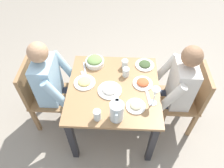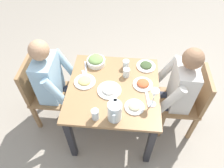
{
  "view_description": "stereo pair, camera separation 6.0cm",
  "coord_description": "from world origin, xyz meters",
  "px_view_note": "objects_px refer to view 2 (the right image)",
  "views": [
    {
      "loc": [
        1.33,
        0.04,
        2.28
      ],
      "look_at": [
        -0.04,
        -0.02,
        0.71
      ],
      "focal_mm": 34.18,
      "sensor_mm": 36.0,
      "label": 1
    },
    {
      "loc": [
        1.33,
        0.1,
        2.28
      ],
      "look_at": [
        -0.04,
        -0.02,
        0.71
      ],
      "focal_mm": 34.18,
      "sensor_mm": 36.0,
      "label": 2
    }
  ],
  "objects_px": {
    "diner_far": "(172,90)",
    "water_glass_by_pitcher": "(126,73)",
    "plate_dolmas": "(146,66)",
    "water_glass_near_right": "(126,64)",
    "plate_rice_curry": "(143,84)",
    "plate_fries": "(85,81)",
    "diner_near": "(58,83)",
    "chair_near": "(42,91)",
    "plate_yoghurt": "(109,90)",
    "wine_glass": "(154,95)",
    "water_pitcher": "(115,111)",
    "chair_far": "(188,100)",
    "salad_bowl": "(96,61)",
    "water_glass_far_right": "(95,114)",
    "dining_table": "(113,95)",
    "plate_beans": "(135,107)"
  },
  "relations": [
    {
      "from": "diner_far",
      "to": "water_glass_by_pitcher",
      "type": "bearing_deg",
      "value": -99.05
    },
    {
      "from": "plate_dolmas",
      "to": "water_glass_near_right",
      "type": "relative_size",
      "value": 2.15
    },
    {
      "from": "plate_rice_curry",
      "to": "plate_fries",
      "type": "xyz_separation_m",
      "value": [
        0.01,
        -0.57,
        -0.0
      ]
    },
    {
      "from": "diner_near",
      "to": "water_glass_near_right",
      "type": "bearing_deg",
      "value": 106.54
    },
    {
      "from": "chair_near",
      "to": "diner_near",
      "type": "xyz_separation_m",
      "value": [
        0.0,
        0.2,
        0.15
      ]
    },
    {
      "from": "plate_yoghurt",
      "to": "water_glass_by_pitcher",
      "type": "height_order",
      "value": "water_glass_by_pitcher"
    },
    {
      "from": "plate_dolmas",
      "to": "water_glass_by_pitcher",
      "type": "height_order",
      "value": "water_glass_by_pitcher"
    },
    {
      "from": "plate_yoghurt",
      "to": "water_glass_near_right",
      "type": "distance_m",
      "value": 0.36
    },
    {
      "from": "chair_near",
      "to": "diner_far",
      "type": "relative_size",
      "value": 0.74
    },
    {
      "from": "plate_yoghurt",
      "to": "wine_glass",
      "type": "relative_size",
      "value": 1.17
    },
    {
      "from": "diner_near",
      "to": "water_glass_by_pitcher",
      "type": "distance_m",
      "value": 0.72
    },
    {
      "from": "water_pitcher",
      "to": "water_glass_by_pitcher",
      "type": "height_order",
      "value": "water_pitcher"
    },
    {
      "from": "wine_glass",
      "to": "plate_dolmas",
      "type": "bearing_deg",
      "value": -174.36
    },
    {
      "from": "plate_fries",
      "to": "wine_glass",
      "type": "height_order",
      "value": "wine_glass"
    },
    {
      "from": "chair_far",
      "to": "salad_bowl",
      "type": "bearing_deg",
      "value": -102.68
    },
    {
      "from": "plate_yoghurt",
      "to": "water_glass_far_right",
      "type": "bearing_deg",
      "value": -15.8
    },
    {
      "from": "plate_rice_curry",
      "to": "plate_fries",
      "type": "height_order",
      "value": "plate_rice_curry"
    },
    {
      "from": "chair_near",
      "to": "water_glass_by_pitcher",
      "type": "relative_size",
      "value": 9.34
    },
    {
      "from": "diner_near",
      "to": "water_glass_near_right",
      "type": "distance_m",
      "value": 0.73
    },
    {
      "from": "diner_near",
      "to": "plate_rice_curry",
      "type": "bearing_deg",
      "value": 88.41
    },
    {
      "from": "plate_dolmas",
      "to": "water_glass_near_right",
      "type": "distance_m",
      "value": 0.22
    },
    {
      "from": "dining_table",
      "to": "water_glass_far_right",
      "type": "bearing_deg",
      "value": -19.24
    },
    {
      "from": "wine_glass",
      "to": "water_glass_by_pitcher",
      "type": "bearing_deg",
      "value": -143.38
    },
    {
      "from": "diner_near",
      "to": "water_glass_far_right",
      "type": "xyz_separation_m",
      "value": [
        0.44,
        0.46,
        0.14
      ]
    },
    {
      "from": "chair_near",
      "to": "diner_near",
      "type": "distance_m",
      "value": 0.25
    },
    {
      "from": "chair_near",
      "to": "water_pitcher",
      "type": "height_order",
      "value": "water_pitcher"
    },
    {
      "from": "wine_glass",
      "to": "chair_far",
      "type": "bearing_deg",
      "value": 121.57
    },
    {
      "from": "dining_table",
      "to": "wine_glass",
      "type": "height_order",
      "value": "wine_glass"
    },
    {
      "from": "chair_near",
      "to": "water_glass_near_right",
      "type": "bearing_deg",
      "value": 102.92
    },
    {
      "from": "water_glass_by_pitcher",
      "to": "plate_fries",
      "type": "bearing_deg",
      "value": -72.94
    },
    {
      "from": "diner_near",
      "to": "plate_dolmas",
      "type": "xyz_separation_m",
      "value": [
        -0.24,
        0.9,
        0.1
      ]
    },
    {
      "from": "diner_near",
      "to": "plate_beans",
      "type": "bearing_deg",
      "value": 69.25
    },
    {
      "from": "diner_near",
      "to": "salad_bowl",
      "type": "relative_size",
      "value": 5.9
    },
    {
      "from": "chair_far",
      "to": "plate_rice_curry",
      "type": "bearing_deg",
      "value": -86.12
    },
    {
      "from": "plate_beans",
      "to": "plate_fries",
      "type": "xyz_separation_m",
      "value": [
        -0.26,
        -0.49,
        0.0
      ]
    },
    {
      "from": "water_glass_near_right",
      "to": "water_glass_by_pitcher",
      "type": "bearing_deg",
      "value": 5.14
    },
    {
      "from": "dining_table",
      "to": "plate_yoghurt",
      "type": "bearing_deg",
      "value": -39.11
    },
    {
      "from": "salad_bowl",
      "to": "plate_rice_curry",
      "type": "height_order",
      "value": "salad_bowl"
    },
    {
      "from": "plate_beans",
      "to": "water_glass_far_right",
      "type": "xyz_separation_m",
      "value": [
        0.14,
        -0.33,
        0.04
      ]
    },
    {
      "from": "plate_rice_curry",
      "to": "wine_glass",
      "type": "height_order",
      "value": "wine_glass"
    },
    {
      "from": "diner_far",
      "to": "plate_beans",
      "type": "distance_m",
      "value": 0.5
    },
    {
      "from": "plate_rice_curry",
      "to": "plate_beans",
      "type": "xyz_separation_m",
      "value": [
        0.28,
        -0.08,
        -0.0
      ]
    },
    {
      "from": "water_glass_near_right",
      "to": "diner_far",
      "type": "bearing_deg",
      "value": 67.96
    },
    {
      "from": "diner_far",
      "to": "plate_fries",
      "type": "height_order",
      "value": "diner_far"
    },
    {
      "from": "diner_far",
      "to": "salad_bowl",
      "type": "bearing_deg",
      "value": -105.77
    },
    {
      "from": "salad_bowl",
      "to": "plate_dolmas",
      "type": "height_order",
      "value": "salad_bowl"
    },
    {
      "from": "plate_yoghurt",
      "to": "water_glass_far_right",
      "type": "distance_m",
      "value": 0.33
    },
    {
      "from": "plate_beans",
      "to": "salad_bowl",
      "type": "bearing_deg",
      "value": -142.02
    },
    {
      "from": "plate_yoghurt",
      "to": "salad_bowl",
      "type": "bearing_deg",
      "value": -154.14
    },
    {
      "from": "wine_glass",
      "to": "water_glass_near_right",
      "type": "bearing_deg",
      "value": -150.26
    }
  ]
}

